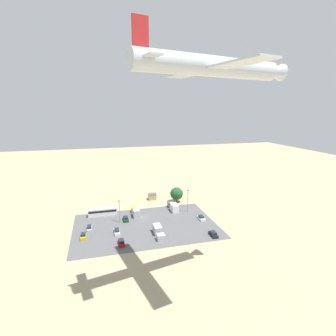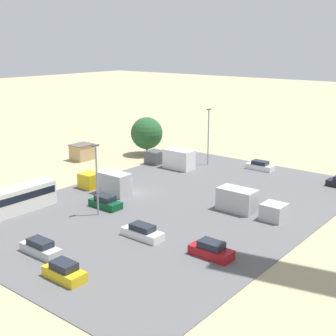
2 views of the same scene
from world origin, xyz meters
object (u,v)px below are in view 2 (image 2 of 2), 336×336
parked_truck_0 (107,183)px  parked_truck_2 (247,203)px  parked_car_5 (142,232)px  bus (13,200)px  parked_car_2 (211,250)px  parked_car_6 (41,248)px  shed_building (82,152)px  parked_car_1 (260,166)px  parked_car_0 (64,272)px  parked_car_3 (105,202)px  parked_truck_1 (172,159)px

parked_truck_0 → parked_truck_2: size_ratio=0.98×
parked_car_5 → bus: bearing=-75.7°
parked_car_2 → parked_truck_2: (-12.70, -3.28, 0.62)m
parked_car_6 → parked_truck_2: parked_truck_2 is taller
shed_building → parked_car_1: shed_building is taller
parked_car_0 → parked_car_6: size_ratio=0.87×
shed_building → parked_truck_0: (10.35, 17.02, 0.06)m
parked_car_2 → parked_truck_2: 13.13m
parked_car_1 → parked_car_2: parked_car_2 is taller
parked_car_1 → parked_truck_0: (23.98, -10.78, 0.79)m
parked_car_3 → parked_truck_1: bearing=15.3°
parked_car_3 → shed_building: bearing=55.3°
parked_car_3 → parked_truck_1: 21.42m
parked_car_1 → parked_car_5: size_ratio=0.95×
shed_building → bus: bus is taller
parked_car_3 → parked_truck_1: parked_truck_1 is taller
bus → parked_car_6: 12.96m
parked_car_2 → parked_car_6: (10.01, -13.38, -0.03)m
parked_car_5 → parked_car_2: bearing=95.4°
parked_car_0 → parked_car_5: (-10.98, -0.61, -0.06)m
parked_car_2 → parked_car_0: bearing=-32.9°
parked_car_0 → parked_truck_2: (-24.47, 4.34, 0.60)m
parked_truck_0 → parked_truck_2: bearing=-75.3°
parked_car_6 → bus: bearing=67.9°
parked_car_5 → parked_car_3: bearing=-112.4°
parked_car_2 → parked_car_5: parked_car_2 is taller
parked_car_1 → parked_truck_2: parked_truck_2 is taller
parked_car_2 → parked_car_1: bearing=-159.9°
parked_car_5 → parked_truck_0: size_ratio=0.56×
parked_car_6 → parked_truck_2: 24.87m
shed_building → bus: (23.21, 14.04, 0.33)m
parked_car_0 → parked_car_2: bearing=-32.9°
parked_car_0 → parked_truck_0: (-19.47, -14.75, 0.72)m
parked_car_0 → parked_truck_0: 24.44m
parked_car_6 → parked_car_0: bearing=-106.9°
parked_car_1 → shed_building: bearing=116.1°
parked_car_1 → parked_car_6: parked_car_6 is taller
parked_truck_2 → parked_car_3: bearing=-57.6°
parked_car_0 → parked_car_1: bearing=5.2°
parked_car_3 → parked_truck_2: size_ratio=0.50×
parked_car_6 → parked_truck_1: bearing=17.0°
parked_car_5 → shed_building: bearing=-121.1°
parked_car_0 → parked_car_6: parked_car_0 is taller
parked_car_5 → parked_truck_0: parked_truck_0 is taller
shed_building → parked_truck_0: 19.92m
bus → parked_car_1: size_ratio=2.52×
parked_car_0 → parked_truck_2: parked_truck_2 is taller
parked_car_5 → parked_car_6: size_ratio=1.00×
parked_truck_0 → parked_truck_1: bearing=5.0°
bus → parked_car_6: bus is taller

